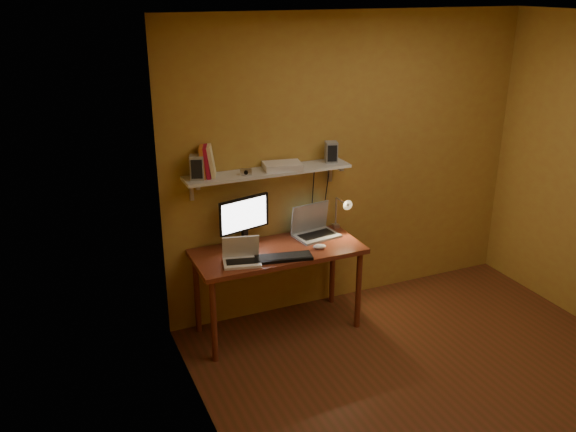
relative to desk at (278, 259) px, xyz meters
name	(u,v)px	position (x,y,z in m)	size (l,w,h in m)	color
room	(467,226)	(0.83, -1.28, 0.64)	(3.44, 3.24, 2.64)	#622C19
desk	(278,259)	(0.00, 0.00, 0.00)	(1.40, 0.60, 0.75)	brown
wall_shelf	(268,172)	(0.00, 0.19, 0.69)	(1.40, 0.25, 0.21)	silver
monitor	(244,219)	(-0.22, 0.19, 0.32)	(0.46, 0.24, 0.42)	black
laptop	(313,227)	(0.40, 0.16, 0.16)	(0.40, 0.31, 0.27)	gray
netbook	(241,255)	(-0.36, -0.11, 0.14)	(0.33, 0.27, 0.21)	white
keyboard	(284,258)	(-0.03, -0.19, 0.10)	(0.45, 0.15, 0.02)	black
mouse	(320,246)	(0.32, -0.12, 0.11)	(0.11, 0.07, 0.04)	white
desk_lamp	(342,209)	(0.66, 0.13, 0.29)	(0.09, 0.23, 0.38)	silver
speaker_left	(197,167)	(-0.59, 0.19, 0.81)	(0.11, 0.11, 0.19)	gray
speaker_right	(331,152)	(0.58, 0.20, 0.80)	(0.10, 0.10, 0.18)	gray
books	(207,162)	(-0.50, 0.22, 0.83)	(0.18, 0.18, 0.25)	#CB692A
shelf_camera	(246,172)	(-0.21, 0.13, 0.74)	(0.10, 0.06, 0.05)	silver
router	(282,166)	(0.12, 0.18, 0.74)	(0.31, 0.20, 0.05)	white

